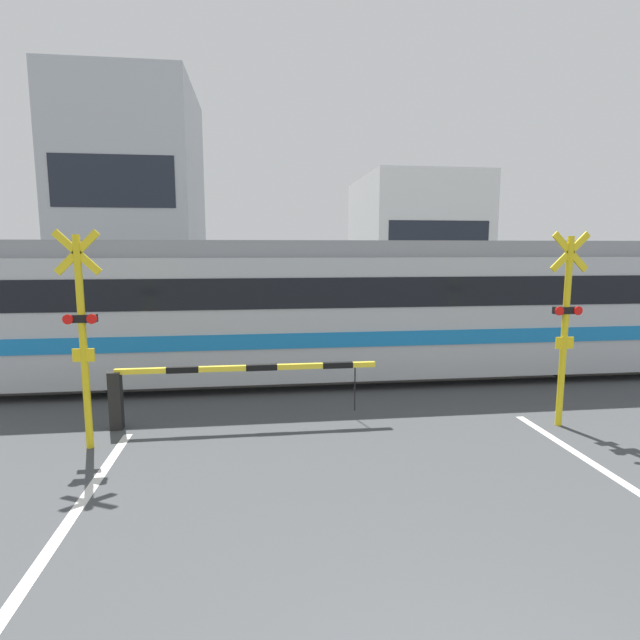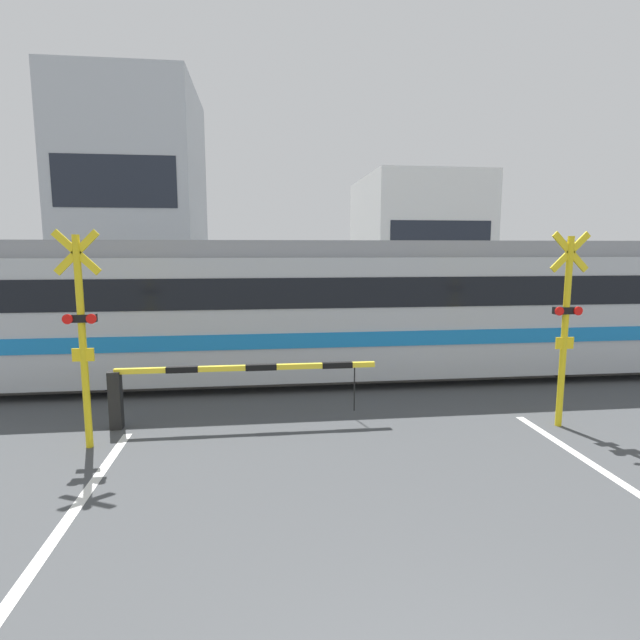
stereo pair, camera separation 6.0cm
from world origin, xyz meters
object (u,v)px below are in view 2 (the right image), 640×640
(crossing_barrier_near, at_px, (196,381))
(crossing_barrier_far, at_px, (379,324))
(crossing_signal_left, at_px, (82,330))
(pedestrian, at_px, (244,314))
(crossing_signal_right, at_px, (565,321))
(commuter_train, at_px, (344,305))

(crossing_barrier_near, relative_size, crossing_barrier_far, 1.00)
(crossing_signal_left, distance_m, pedestrian, 8.66)
(crossing_barrier_far, distance_m, crossing_signal_left, 9.35)
(crossing_barrier_near, height_order, crossing_signal_right, crossing_signal_right)
(crossing_barrier_far, bearing_deg, crossing_signal_right, -77.24)
(commuter_train, height_order, crossing_signal_right, crossing_signal_right)
(crossing_barrier_near, relative_size, pedestrian, 2.69)
(crossing_barrier_far, relative_size, pedestrian, 2.69)
(crossing_barrier_near, bearing_deg, crossing_signal_left, -152.89)
(crossing_barrier_near, bearing_deg, crossing_signal_right, -7.18)
(crossing_barrier_near, distance_m, crossing_signal_left, 2.04)
(crossing_signal_left, bearing_deg, crossing_barrier_near, 27.11)
(crossing_signal_right, bearing_deg, commuter_train, 129.35)
(commuter_train, bearing_deg, pedestrian, 119.05)
(commuter_train, xyz_separation_m, crossing_barrier_near, (-3.13, -3.06, -0.95))
(commuter_train, height_order, crossing_signal_left, crossing_signal_left)
(commuter_train, relative_size, crossing_signal_right, 4.98)
(crossing_barrier_far, height_order, crossing_signal_right, crossing_signal_right)
(crossing_barrier_far, bearing_deg, crossing_signal_left, -132.60)
(pedestrian, bearing_deg, crossing_signal_right, -55.88)
(crossing_barrier_near, bearing_deg, crossing_barrier_far, 51.90)
(crossing_barrier_far, relative_size, crossing_signal_left, 1.37)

